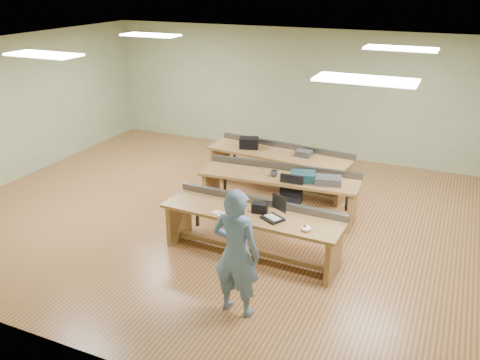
# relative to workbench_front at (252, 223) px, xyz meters

# --- Properties ---
(floor) EXTENTS (10.00, 10.00, 0.00)m
(floor) POSITION_rel_workbench_front_xyz_m (-0.90, 1.12, -0.56)
(floor) COLOR #9F6E3C
(floor) RESTS_ON ground
(ceiling) EXTENTS (10.00, 10.00, 0.00)m
(ceiling) POSITION_rel_workbench_front_xyz_m (-0.90, 1.12, 2.44)
(ceiling) COLOR silver
(ceiling) RESTS_ON wall_back
(wall_back) EXTENTS (10.00, 0.04, 3.00)m
(wall_back) POSITION_rel_workbench_front_xyz_m (-0.90, 5.12, 0.94)
(wall_back) COLOR #9BAA80
(wall_back) RESTS_ON floor
(wall_front) EXTENTS (10.00, 0.04, 3.00)m
(wall_front) POSITION_rel_workbench_front_xyz_m (-0.90, -2.88, 0.94)
(wall_front) COLOR #9BAA80
(wall_front) RESTS_ON floor
(wall_left) EXTENTS (0.04, 8.00, 3.00)m
(wall_left) POSITION_rel_workbench_front_xyz_m (-5.90, 1.12, 0.94)
(wall_left) COLOR #9BAA80
(wall_left) RESTS_ON floor
(fluor_panels) EXTENTS (6.20, 3.50, 0.03)m
(fluor_panels) POSITION_rel_workbench_front_xyz_m (-0.90, 1.12, 2.41)
(fluor_panels) COLOR white
(fluor_panels) RESTS_ON ceiling
(workbench_front) EXTENTS (2.88, 0.87, 0.86)m
(workbench_front) POSITION_rel_workbench_front_xyz_m (0.00, 0.00, 0.00)
(workbench_front) COLOR olive
(workbench_front) RESTS_ON floor
(workbench_mid) EXTENTS (2.94, 0.97, 0.86)m
(workbench_mid) POSITION_rel_workbench_front_xyz_m (-0.14, 1.62, 0.00)
(workbench_mid) COLOR olive
(workbench_mid) RESTS_ON floor
(workbench_back) EXTENTS (3.07, 1.11, 0.86)m
(workbench_back) POSITION_rel_workbench_front_xyz_m (-0.58, 2.80, 0.00)
(workbench_back) COLOR olive
(workbench_back) RESTS_ON floor
(person) EXTENTS (0.65, 0.44, 1.75)m
(person) POSITION_rel_workbench_front_xyz_m (0.38, -1.43, 0.32)
(person) COLOR slate
(person) RESTS_ON floor
(laptop_base) EXTENTS (0.39, 0.37, 0.03)m
(laptop_base) POSITION_rel_workbench_front_xyz_m (0.38, -0.12, 0.21)
(laptop_base) COLOR black
(laptop_base) RESTS_ON workbench_front
(laptop_screen) EXTENTS (0.27, 0.16, 0.24)m
(laptop_screen) POSITION_rel_workbench_front_xyz_m (0.44, -0.02, 0.44)
(laptop_screen) COLOR black
(laptop_screen) RESTS_ON laptop_base
(keyboard) EXTENTS (0.42, 0.25, 0.02)m
(keyboard) POSITION_rel_workbench_front_xyz_m (-0.35, -0.32, 0.21)
(keyboard) COLOR silver
(keyboard) RESTS_ON workbench_front
(trackball_mouse) EXTENTS (0.18, 0.20, 0.07)m
(trackball_mouse) POSITION_rel_workbench_front_xyz_m (0.94, -0.25, 0.23)
(trackball_mouse) COLOR white
(trackball_mouse) RESTS_ON workbench_front
(camera_bag) EXTENTS (0.25, 0.17, 0.15)m
(camera_bag) POSITION_rel_workbench_front_xyz_m (0.11, 0.02, 0.27)
(camera_bag) COLOR black
(camera_bag) RESTS_ON workbench_front
(task_chair) EXTENTS (0.50, 0.50, 0.91)m
(task_chair) POSITION_rel_workbench_front_xyz_m (0.19, 1.18, -0.22)
(task_chair) COLOR black
(task_chair) RESTS_ON floor
(parts_bin_teal) EXTENTS (0.52, 0.44, 0.15)m
(parts_bin_teal) POSITION_rel_workbench_front_xyz_m (0.32, 1.54, 0.27)
(parts_bin_teal) COLOR #13363E
(parts_bin_teal) RESTS_ON workbench_mid
(parts_bin_grey) EXTENTS (0.51, 0.38, 0.12)m
(parts_bin_grey) POSITION_rel_workbench_front_xyz_m (0.77, 1.58, 0.26)
(parts_bin_grey) COLOR #39393B
(parts_bin_grey) RESTS_ON workbench_mid
(mug) EXTENTS (0.17, 0.17, 0.11)m
(mug) POSITION_rel_workbench_front_xyz_m (-0.22, 1.52, 0.25)
(mug) COLOR #39393B
(mug) RESTS_ON workbench_mid
(drinks_can) EXTENTS (0.08, 0.08, 0.12)m
(drinks_can) POSITION_rel_workbench_front_xyz_m (-0.46, 1.54, 0.25)
(drinks_can) COLOR silver
(drinks_can) RESTS_ON workbench_mid
(storage_box_back) EXTENTS (0.45, 0.38, 0.22)m
(storage_box_back) POSITION_rel_workbench_front_xyz_m (-1.26, 2.82, 0.30)
(storage_box_back) COLOR black
(storage_box_back) RESTS_ON workbench_back
(tray_back) EXTENTS (0.32, 0.25, 0.12)m
(tray_back) POSITION_rel_workbench_front_xyz_m (-0.05, 2.77, 0.25)
(tray_back) COLOR #39393B
(tray_back) RESTS_ON workbench_back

